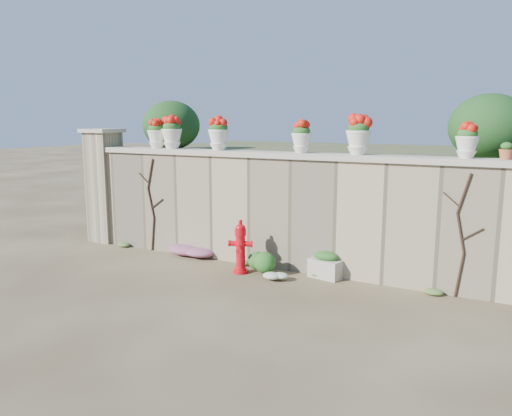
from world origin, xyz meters
The scene contains 21 objects.
ground centered at (0.00, 0.00, 0.00)m, with size 80.00×80.00×0.00m, color #4D3A26.
stone_wall centered at (0.00, 1.80, 1.00)m, with size 8.00×0.40×2.00m, color tan.
wall_cap centered at (0.00, 1.80, 2.05)m, with size 8.10×0.52×0.10m, color #BDB6A0.
gate_pillar centered at (-4.15, 1.80, 1.26)m, with size 0.72×0.72×2.48m.
raised_fill centered at (0.00, 5.00, 1.00)m, with size 9.00×6.00×2.00m, color #384C23.
back_shrub_left centered at (-3.20, 3.00, 2.55)m, with size 1.30×1.30×1.10m, color #143814.
back_shrub_right centered at (3.40, 3.00, 2.55)m, with size 1.30×1.30×1.10m, color #143814.
vine_left centered at (-2.67, 1.58, 0.99)m, with size 0.60×0.04×1.91m.
vine_right centered at (3.23, 1.58, 0.99)m, with size 0.60×0.04×1.91m.
fire_hydrant centered at (-0.30, 1.10, 0.48)m, with size 0.41×0.29×0.95m.
planter_box centered at (1.12, 1.55, 0.21)m, with size 0.61×0.43×0.46m.
green_shrub centered at (0.06, 1.21, 0.25)m, with size 0.53×0.48×0.51m, color #1E5119.
magenta_clump centered at (-1.65, 1.52, 0.13)m, with size 0.98×0.65×0.26m, color #C3279A.
white_flowers centered at (0.45, 1.00, 0.10)m, with size 0.53×0.42×0.19m, color white.
urn_pot_0 centered at (-2.65, 1.80, 2.39)m, with size 0.37×0.37×0.58m.
urn_pot_1 centered at (-2.27, 1.80, 2.41)m, with size 0.40×0.40×0.63m.
urn_pot_2 centered at (-1.17, 1.80, 2.41)m, with size 0.40×0.40×0.63m.
urn_pot_3 centered at (0.53, 1.80, 2.37)m, with size 0.35×0.35×0.55m.
urn_pot_4 centered at (1.54, 1.80, 2.42)m, with size 0.41×0.41×0.64m.
urn_pot_5 centered at (3.19, 1.80, 2.36)m, with size 0.34×0.34×0.53m.
terracotta_pot centered at (3.73, 1.80, 2.21)m, with size 0.20×0.20×0.24m.
Camera 1 is at (3.94, -6.26, 2.66)m, focal length 35.00 mm.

